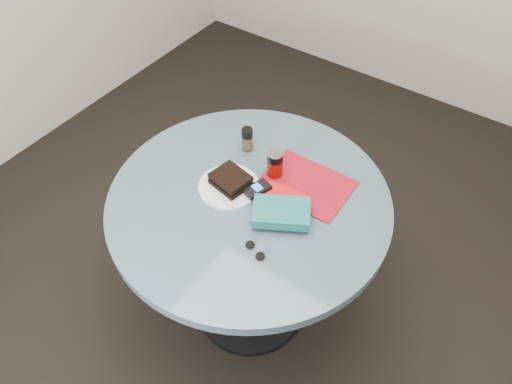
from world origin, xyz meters
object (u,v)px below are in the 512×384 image
Objects in this scene: magazine at (306,184)px; mp3_player at (257,189)px; pepper_grinder at (247,139)px; red_book at (283,199)px; plate at (229,187)px; soda_can at (275,164)px; table at (249,227)px; headphones at (255,250)px; novel at (281,212)px; sandwich at (231,180)px.

magazine is 2.97× the size of mp3_player.
pepper_grinder reaches higher than red_book.
magazine is at bearing 37.93° from plate.
table is at bearing -94.01° from soda_can.
pepper_grinder is at bearing 107.61° from plate.
magazine is (0.13, 0.17, 0.17)m from table.
mp3_player is at bearing -131.88° from magazine.
red_book is 1.72× the size of headphones.
magazine is at bearing -7.33° from pepper_grinder.
plate is 0.23m from novel.
mp3_player is at bearing 19.00° from plate.
headphones is at bearing -87.68° from magazine.
sandwich is at bearing 174.98° from table.
mp3_player is (-0.12, -0.14, 0.02)m from magazine.
plate reaches higher than table.
headphones is (0.14, -0.33, -0.05)m from soda_can.
novel is (0.23, -0.03, 0.00)m from sandwich.
novel reaches higher than headphones.
soda_can is 0.13m from magazine.
plate is at bearing -72.39° from pepper_grinder.
magazine is at bearing 92.88° from headphones.
red_book reaches higher than table.
plate is 1.99× the size of soda_can.
soda_can is at bearing 131.56° from red_book.
novel is at bearing -21.07° from mp3_player.
red_book is 0.24m from headphones.
sandwich is at bearing -71.19° from pepper_grinder.
sandwich is 0.76× the size of novel.
mp3_player is (-0.13, 0.05, -0.01)m from novel.
red_book is 0.09m from novel.
novel is (0.23, -0.02, 0.03)m from plate.
red_book is at bearing 13.73° from mp3_player.
soda_can is at bearing 57.18° from plate.
magazine is 3.41× the size of headphones.
red_book is at bearing 100.65° from headphones.
soda_can reaches higher than red_book.
sandwich is at bearing 141.54° from headphones.
soda_can is at bearing 56.10° from sandwich.
mp3_player reaches higher than plate.
headphones is at bearing -36.90° from plate.
novel is at bearing -4.26° from plate.
plate is 0.18m from soda_can.
plate is 2.39× the size of headphones.
plate is 1.39× the size of red_book.
soda_can is 0.17m from pepper_grinder.
red_book is (0.09, -0.09, -0.04)m from soda_can.
headphones is at bearing -51.85° from pepper_grinder.
pepper_grinder reaches higher than magazine.
red_book is at bearing 16.47° from plate.
red_book reaches higher than plate.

